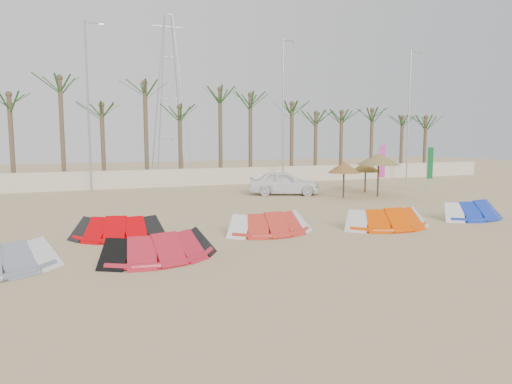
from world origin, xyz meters
name	(u,v)px	position (x,y,z in m)	size (l,w,h in m)	color
ground	(330,255)	(0.00, 0.00, 0.00)	(120.00, 120.00, 0.00)	tan
boundary_wall	(175,178)	(0.00, 22.00, 0.65)	(60.00, 0.30, 1.30)	beige
palm_line	(178,101)	(0.67, 23.50, 6.44)	(52.00, 4.00, 7.70)	brown
lamp_b	(89,104)	(-5.96, 20.00, 5.77)	(1.25, 0.14, 11.00)	#A5A8AD
lamp_c	(284,110)	(8.04, 20.00, 5.77)	(1.25, 0.14, 11.00)	#A5A8AD
lamp_d	(409,113)	(20.04, 20.00, 5.77)	(1.25, 0.14, 11.00)	#A5A8AD
pylon	(172,179)	(1.00, 28.00, 0.00)	(3.00, 3.00, 14.00)	#A5A8AD
kite_red_left	(117,226)	(-5.81, 5.08, 0.42)	(3.50, 2.25, 0.90)	#D30006
kite_red_mid	(159,244)	(-4.93, 1.65, 0.42)	(3.71, 2.19, 0.90)	red
kite_red_right	(268,222)	(-0.42, 3.81, 0.42)	(3.34, 1.62, 0.90)	red
kite_orange	(383,217)	(4.35, 3.04, 0.42)	(3.69, 1.67, 0.90)	#EE4800
kite_blue	(468,208)	(9.31, 3.40, 0.42)	(3.52, 1.90, 0.90)	#1532B6
parasol_left	(344,167)	(7.98, 11.51, 1.85)	(1.98, 1.98, 2.20)	#4C331E
parasol_mid	(379,159)	(10.22, 11.16, 2.31)	(2.65, 2.65, 2.66)	#4C331E
parasol_right	(366,166)	(10.90, 13.38, 1.72)	(1.97, 1.97, 2.08)	#4C331E
flag_pink	(382,163)	(11.87, 12.98, 1.98)	(0.45, 0.05, 3.34)	#A5A8AD
flag_green	(429,164)	(14.53, 11.51, 1.88)	(0.45, 0.10, 3.17)	#A5A8AD
car	(284,183)	(5.31, 14.23, 0.76)	(1.79, 4.45, 1.51)	white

